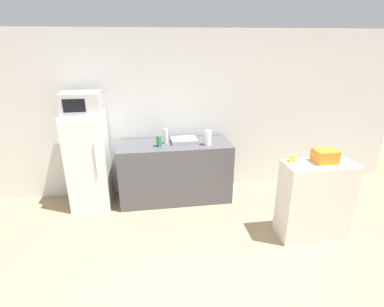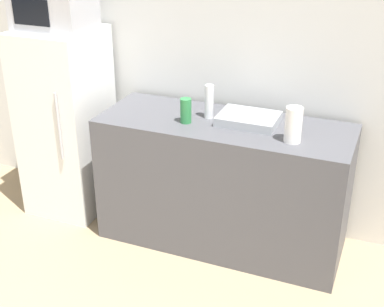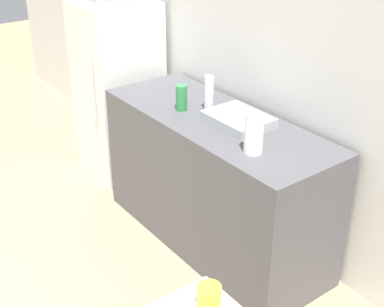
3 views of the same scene
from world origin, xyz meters
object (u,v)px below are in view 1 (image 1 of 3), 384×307
object	(u,v)px
refrigerator	(89,161)
bottle_tall	(166,136)
bottle_short	(159,141)
jar	(292,158)
basket	(325,156)
paper_towel_roll	(208,138)
microwave	(81,103)

from	to	relation	value
refrigerator	bottle_tall	bearing A→B (deg)	0.79
bottle_short	jar	distance (m)	1.90
refrigerator	basket	xyz separation A→B (m)	(3.03, -1.24, 0.38)
bottle_short	paper_towel_roll	distance (m)	0.73
bottle_tall	basket	xyz separation A→B (m)	(1.86, -1.26, 0.05)
bottle_short	paper_towel_roll	xyz separation A→B (m)	(0.73, -0.04, 0.03)
bottle_short	basket	bearing A→B (deg)	-29.64
microwave	bottle_short	xyz separation A→B (m)	(1.06, -0.12, -0.58)
bottle_short	jar	size ratio (longest dim) A/B	2.03
microwave	jar	distance (m)	2.94
microwave	basket	distance (m)	3.31
basket	bottle_short	bearing A→B (deg)	150.36
paper_towel_roll	jar	bearing A→B (deg)	-49.31
paper_towel_roll	microwave	bearing A→B (deg)	174.88
jar	microwave	bearing A→B (deg)	156.39
microwave	basket	world-z (taller)	microwave
bottle_short	basket	size ratio (longest dim) A/B	0.63
bottle_short	paper_towel_roll	world-z (taller)	paper_towel_roll
refrigerator	paper_towel_roll	xyz separation A→B (m)	(1.79, -0.16, 0.32)
microwave	bottle_short	size ratio (longest dim) A/B	3.13
bottle_tall	jar	world-z (taller)	bottle_tall
bottle_tall	bottle_short	size ratio (longest dim) A/B	1.39
refrigerator	bottle_tall	xyz separation A→B (m)	(1.17, 0.02, 0.33)
bottle_tall	bottle_short	world-z (taller)	bottle_tall
microwave	basket	size ratio (longest dim) A/B	1.97
bottle_short	refrigerator	bearing A→B (deg)	173.46
bottle_short	microwave	bearing A→B (deg)	173.52
bottle_tall	paper_towel_roll	bearing A→B (deg)	-16.06
microwave	jar	world-z (taller)	microwave
bottle_short	jar	xyz separation A→B (m)	(1.59, -1.04, 0.04)
refrigerator	bottle_short	world-z (taller)	refrigerator
microwave	bottle_tall	bearing A→B (deg)	0.84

